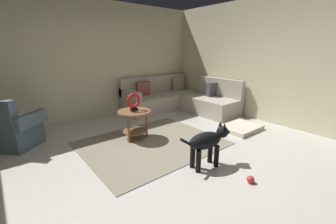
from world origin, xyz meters
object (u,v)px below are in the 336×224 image
(side_table, at_px, (134,117))
(torus_sculpture, at_px, (134,102))
(dog_toy_ball, at_px, (250,179))
(sectional_couch, at_px, (179,100))
(armchair, at_px, (13,130))
(dog_bed_mat, at_px, (241,128))
(dog, at_px, (208,142))

(side_table, bearing_deg, torus_sculpture, -90.00)
(torus_sculpture, relative_size, dog_toy_ball, 3.43)
(sectional_couch, height_order, dog_toy_ball, sectional_couch)
(armchair, distance_m, dog_bed_mat, 4.20)
(sectional_couch, relative_size, armchair, 2.26)
(torus_sculpture, height_order, dog, torus_sculpture)
(armchair, distance_m, dog, 3.20)
(sectional_couch, relative_size, side_table, 3.75)
(sectional_couch, bearing_deg, dog_toy_ball, -116.86)
(armchair, relative_size, side_table, 1.66)
(dog, xyz_separation_m, dog_toy_ball, (0.12, -0.62, -0.33))
(dog_bed_mat, bearing_deg, dog_toy_ball, -143.67)
(armchair, xyz_separation_m, torus_sculpture, (1.78, -0.94, 0.39))
(torus_sculpture, relative_size, dog_bed_mat, 0.41)
(armchair, bearing_deg, dog_bed_mat, 21.50)
(armchair, bearing_deg, torus_sculpture, 21.17)
(sectional_couch, relative_size, dog_toy_ball, 23.66)
(torus_sculpture, bearing_deg, dog_bed_mat, -27.19)
(sectional_couch, relative_size, dog_bed_mat, 2.81)
(side_table, height_order, dog_bed_mat, side_table)
(torus_sculpture, distance_m, dog_toy_ball, 2.26)
(torus_sculpture, bearing_deg, dog_toy_ball, -79.50)
(dog_bed_mat, distance_m, dog, 1.77)
(armchair, xyz_separation_m, side_table, (1.78, -0.94, 0.09))
(sectional_couch, bearing_deg, dog_bed_mat, -90.36)
(side_table, distance_m, dog, 1.54)
(torus_sculpture, bearing_deg, sectional_couch, 25.74)
(dog_toy_ball, bearing_deg, sectional_couch, 63.14)
(dog, bearing_deg, side_table, -158.66)
(side_table, xyz_separation_m, dog_bed_mat, (1.94, -0.99, -0.37))
(dog_bed_mat, distance_m, dog_toy_ball, 1.91)
(sectional_couch, distance_m, side_table, 2.17)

